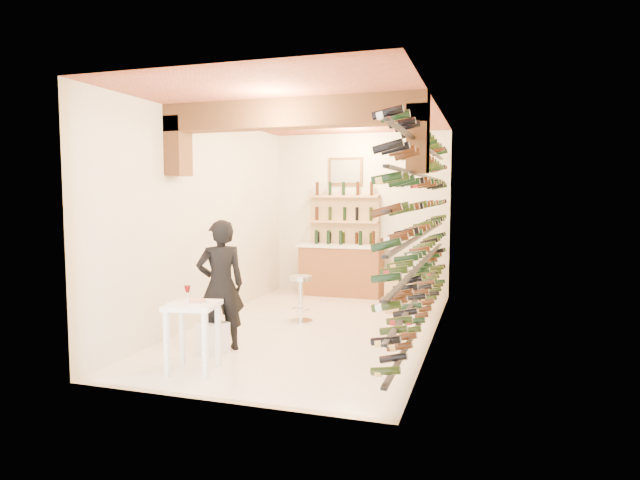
# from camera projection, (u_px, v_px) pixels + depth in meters

# --- Properties ---
(ground) EXTENTS (6.00, 6.00, 0.00)m
(ground) POSITION_uv_depth(u_px,v_px,m) (314.00, 328.00, 8.05)
(ground) COLOR white
(ground) RESTS_ON ground
(room_shell) EXTENTS (3.52, 6.02, 3.21)m
(room_shell) POSITION_uv_depth(u_px,v_px,m) (308.00, 176.00, 7.61)
(room_shell) COLOR beige
(room_shell) RESTS_ON ground
(wine_rack) EXTENTS (0.32, 5.70, 2.56)m
(wine_rack) POSITION_uv_depth(u_px,v_px,m) (419.00, 227.00, 7.46)
(wine_rack) COLOR black
(wine_rack) RESTS_ON ground
(back_counter) EXTENTS (1.70, 0.62, 1.29)m
(back_counter) POSITION_uv_depth(u_px,v_px,m) (341.00, 268.00, 10.61)
(back_counter) COLOR brown
(back_counter) RESTS_ON ground
(back_shelving) EXTENTS (1.40, 0.31, 2.73)m
(back_shelving) POSITION_uv_depth(u_px,v_px,m) (344.00, 236.00, 10.78)
(back_shelving) COLOR tan
(back_shelving) RESTS_ON ground
(tasting_table) EXTENTS (0.62, 0.62, 0.95)m
(tasting_table) POSITION_uv_depth(u_px,v_px,m) (193.00, 315.00, 6.04)
(tasting_table) COLOR white
(tasting_table) RESTS_ON ground
(white_stool) EXTENTS (0.40, 0.40, 0.39)m
(white_stool) POSITION_uv_depth(u_px,v_px,m) (213.00, 338.00, 6.79)
(white_stool) COLOR white
(white_stool) RESTS_ON ground
(person) EXTENTS (0.73, 0.71, 1.68)m
(person) POSITION_uv_depth(u_px,v_px,m) (221.00, 285.00, 6.85)
(person) COLOR black
(person) RESTS_ON ground
(chrome_barstool) EXTENTS (0.38, 0.38, 0.73)m
(chrome_barstool) POSITION_uv_depth(u_px,v_px,m) (301.00, 295.00, 8.40)
(chrome_barstool) COLOR silver
(chrome_barstool) RESTS_ON ground
(crate_lower) EXTENTS (0.59, 0.46, 0.32)m
(crate_lower) POSITION_uv_depth(u_px,v_px,m) (400.00, 303.00, 9.13)
(crate_lower) COLOR tan
(crate_lower) RESTS_ON ground
(crate_upper) EXTENTS (0.49, 0.34, 0.28)m
(crate_upper) POSITION_uv_depth(u_px,v_px,m) (400.00, 285.00, 9.11)
(crate_upper) COLOR tan
(crate_upper) RESTS_ON crate_lower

